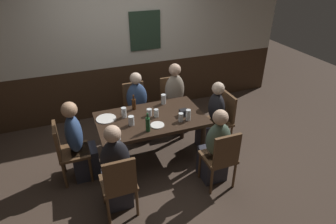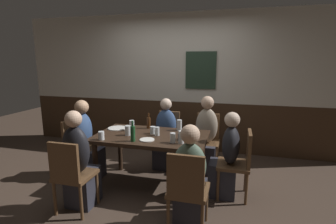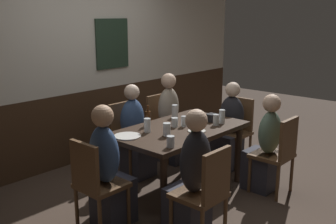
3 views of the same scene
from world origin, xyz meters
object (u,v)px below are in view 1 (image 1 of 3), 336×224
plate_white_small (157,125)px  chair_left_near (119,183)px  person_right_near (215,151)px  beer_bottle_brown (134,104)px  beer_glass_half (164,100)px  dining_table (151,123)px  person_mid_far (138,111)px  highball_clear (149,113)px  tumbler_water (156,114)px  pint_glass_stout (124,113)px  plate_white_large (106,119)px  condiment_caddy (184,112)px  chair_right_far (172,99)px  chair_mid_far (136,106)px  pint_glass_pale (181,118)px  tumbler_short (131,121)px  person_right_far (175,103)px  beer_glass_tall (117,136)px  beer_bottle_green (148,124)px  chair_head_east (222,117)px  pint_glass_amber (188,116)px  chair_head_west (67,149)px  person_head_east (213,121)px  person_head_west (80,147)px  person_left_near (116,173)px  chair_right_near (221,157)px

plate_white_small → chair_left_near: bearing=-137.2°
person_right_near → beer_bottle_brown: size_ratio=4.84×
beer_glass_half → dining_table: bearing=-133.2°
person_mid_far → highball_clear: person_mid_far is taller
tumbler_water → pint_glass_stout: bearing=160.5°
pint_glass_stout → beer_glass_half: size_ratio=0.97×
plate_white_large → condiment_caddy: size_ratio=2.54×
highball_clear → beer_glass_half: bearing=40.4°
highball_clear → pint_glass_stout: size_ratio=0.69×
chair_right_far → pint_glass_stout: size_ratio=5.89×
beer_bottle_brown → plate_white_large: bearing=-162.3°
dining_table → chair_mid_far: (0.00, 0.86, -0.16)m
highball_clear → pint_glass_pale: bearing=-40.1°
tumbler_short → plate_white_large: bearing=136.8°
person_right_far → chair_left_near: bearing=-130.3°
chair_right_far → beer_glass_half: beer_glass_half is taller
chair_mid_far → pint_glass_stout: 0.85m
beer_glass_tall → beer_bottle_green: 0.42m
chair_head_east → pint_glass_amber: bearing=-160.9°
beer_bottle_green → chair_right_far: bearing=55.7°
chair_head_west → person_right_far: bearing=20.9°
beer_bottle_green → beer_glass_tall: bearing=-173.2°
chair_left_near → beer_bottle_green: (0.53, 0.55, 0.35)m
beer_glass_tall → plate_white_small: 0.59m
person_mid_far → tumbler_short: bearing=-111.0°
dining_table → tumbler_water: bearing=-2.6°
person_right_far → condiment_caddy: 0.87m
person_right_near → beer_glass_half: size_ratio=7.24×
beer_bottle_green → chair_left_near: bearing=-133.7°
person_right_far → person_head_east: 0.78m
beer_glass_half → condiment_caddy: size_ratio=1.40×
chair_head_west → person_mid_far: size_ratio=0.77×
person_head_west → person_left_near: bearing=-63.8°
chair_left_near → chair_mid_far: same height
pint_glass_amber → beer_bottle_brown: bearing=137.3°
pint_glass_pale → person_left_near: bearing=-155.6°
person_head_west → beer_glass_half: 1.40m
beer_bottle_brown → pint_glass_stout: bearing=-137.0°
beer_bottle_brown → plate_white_small: 0.59m
plate_white_large → highball_clear: bearing=-11.4°
beer_bottle_green → plate_white_large: beer_bottle_green is taller
chair_right_near → plate_white_large: 1.66m
chair_right_far → highball_clear: (-0.67, -0.80, 0.29)m
person_right_far → beer_glass_tall: bearing=-138.8°
person_mid_far → tumbler_water: 0.78m
dining_table → plate_white_large: 0.63m
chair_right_near → highball_clear: (-0.67, 0.93, 0.29)m
dining_table → person_head_east: 1.02m
dining_table → person_right_near: bearing=-46.5°
chair_right_near → pint_glass_amber: (-0.20, 0.62, 0.31)m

